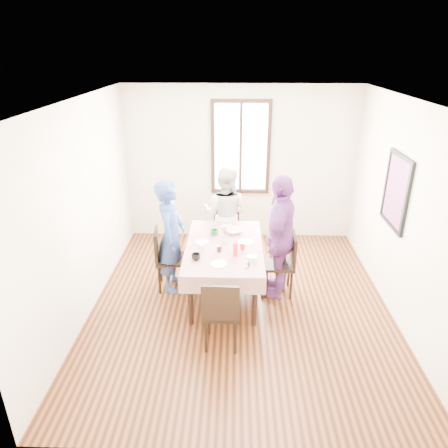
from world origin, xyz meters
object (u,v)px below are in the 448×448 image
at_px(chair_far, 226,232).
at_px(person_left, 171,236).
at_px(dining_table, 224,270).
at_px(person_right, 279,237).
at_px(chair_left, 171,259).
at_px(chair_near, 221,311).
at_px(chair_right, 279,264).
at_px(person_far, 226,215).

height_order(chair_far, person_left, person_left).
distance_m(chair_far, person_left, 1.25).
bearing_deg(dining_table, person_right, 3.77).
height_order(chair_left, chair_far, same).
bearing_deg(chair_near, dining_table, 91.65).
bearing_deg(dining_table, chair_left, 169.11).
relative_size(dining_table, chair_far, 1.73).
distance_m(chair_left, chair_near, 1.45).
distance_m(dining_table, chair_far, 1.08).
relative_size(chair_right, chair_near, 1.00).
relative_size(person_left, person_right, 0.93).
bearing_deg(chair_right, chair_near, 147.29).
height_order(chair_right, person_right, person_right).
bearing_deg(chair_near, chair_far, 91.65).
bearing_deg(chair_left, chair_far, 133.96).
relative_size(chair_far, person_left, 0.56).
relative_size(dining_table, person_left, 0.96).
relative_size(dining_table, person_right, 0.90).
relative_size(dining_table, chair_near, 1.73).
xyz_separation_m(person_far, person_right, (0.75, -1.01, 0.10)).
distance_m(chair_far, person_right, 1.34).
distance_m(chair_far, chair_near, 2.16).
height_order(chair_near, person_far, person_far).
bearing_deg(person_left, chair_left, 94.91).
height_order(person_left, person_right, person_right).
height_order(chair_left, person_far, person_far).
height_order(chair_far, chair_near, same).
relative_size(dining_table, chair_left, 1.73).
distance_m(chair_left, person_left, 0.36).
bearing_deg(person_left, chair_near, -143.82).
height_order(dining_table, person_far, person_far).
bearing_deg(person_left, chair_right, -88.80).
bearing_deg(person_far, chair_far, -72.82).
bearing_deg(chair_far, chair_right, 128.50).
xyz_separation_m(chair_left, chair_right, (1.53, -0.10, 0.00)).
xyz_separation_m(chair_left, person_left, (0.02, -0.00, 0.36)).
bearing_deg(person_left, dining_table, -96.26).
distance_m(person_far, person_right, 1.26).
height_order(chair_near, person_right, person_right).
bearing_deg(person_right, chair_left, -75.73).
bearing_deg(chair_near, person_left, 122.92).
bearing_deg(person_right, chair_far, -126.15).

